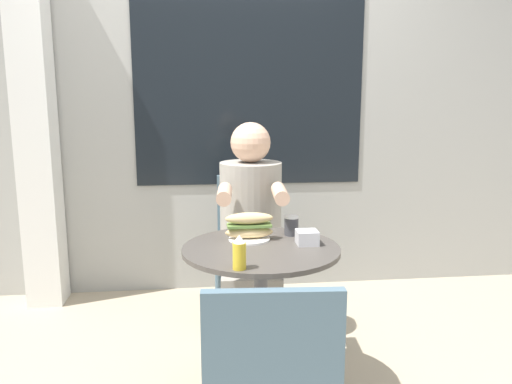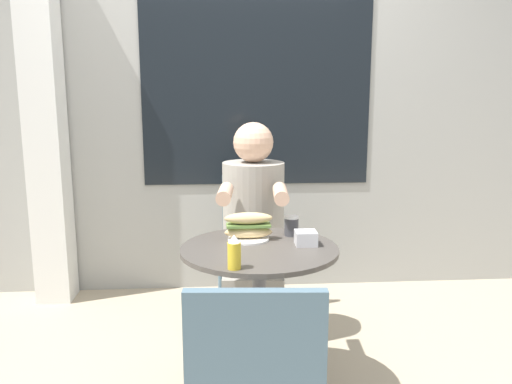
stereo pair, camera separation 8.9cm
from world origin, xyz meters
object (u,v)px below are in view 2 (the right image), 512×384
(cafe_table, at_px, (259,290))
(seated_diner, at_px, (253,251))
(drink_cup, at_px, (291,226))
(sandwich_on_plate, at_px, (248,227))
(condiment_bottle, at_px, (234,252))
(diner_chair, at_px, (251,235))

(cafe_table, xyz_separation_m, seated_diner, (0.01, 0.51, 0.01))
(cafe_table, bearing_deg, drink_cup, 46.61)
(cafe_table, distance_m, sandwich_on_plate, 0.28)
(sandwich_on_plate, height_order, drink_cup, sandwich_on_plate)
(condiment_bottle, bearing_deg, cafe_table, 67.04)
(cafe_table, height_order, sandwich_on_plate, sandwich_on_plate)
(condiment_bottle, bearing_deg, drink_cup, 57.95)
(cafe_table, height_order, seated_diner, seated_diner)
(sandwich_on_plate, distance_m, drink_cup, 0.21)
(diner_chair, distance_m, drink_cup, 0.74)
(seated_diner, bearing_deg, cafe_table, 93.32)
(sandwich_on_plate, xyz_separation_m, condiment_bottle, (-0.07, -0.38, 0.01))
(drink_cup, xyz_separation_m, condiment_bottle, (-0.27, -0.44, 0.02))
(seated_diner, relative_size, drink_cup, 13.26)
(cafe_table, bearing_deg, diner_chair, 88.73)
(sandwich_on_plate, relative_size, drink_cup, 2.34)
(cafe_table, bearing_deg, sandwich_on_plate, 108.89)
(drink_cup, bearing_deg, condiment_bottle, -122.05)
(cafe_table, relative_size, condiment_bottle, 5.50)
(sandwich_on_plate, bearing_deg, cafe_table, -71.11)
(seated_diner, xyz_separation_m, sandwich_on_plate, (-0.05, -0.40, 0.23))
(drink_cup, height_order, condiment_bottle, condiment_bottle)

